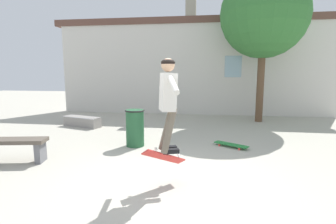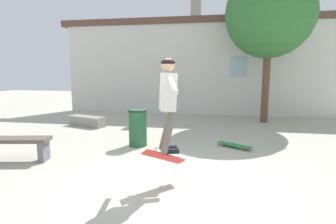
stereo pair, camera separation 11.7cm
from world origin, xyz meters
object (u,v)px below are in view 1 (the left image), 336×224
(skateboard_flipping, at_px, (164,157))
(skateboard_resting, at_px, (231,144))
(park_bench, at_px, (8,146))
(skate_ledge, at_px, (82,122))
(tree_right, at_px, (264,15))
(skater, at_px, (168,97))
(trash_bin, at_px, (135,127))

(skateboard_flipping, bearing_deg, skateboard_resting, 20.54)
(park_bench, bearing_deg, skate_ledge, 81.88)
(tree_right, xyz_separation_m, skate_ledge, (-6.26, -1.87, -3.76))
(tree_right, relative_size, skater, 3.69)
(park_bench, relative_size, skateboard_resting, 1.85)
(skateboard_resting, bearing_deg, skateboard_flipping, -86.21)
(park_bench, bearing_deg, tree_right, 31.35)
(tree_right, distance_m, skateboard_flipping, 7.56)
(park_bench, height_order, skateboard_resting, park_bench)
(skater, bearing_deg, skate_ledge, 110.54)
(skate_ledge, bearing_deg, trash_bin, -21.94)
(skate_ledge, xyz_separation_m, skateboard_flipping, (3.59, -4.31, 0.32))
(park_bench, xyz_separation_m, skateboard_resting, (4.72, 1.83, -0.29))
(skate_ledge, height_order, skater, skater)
(park_bench, height_order, skater, skater)
(skate_ledge, distance_m, skater, 5.85)
(skater, bearing_deg, park_bench, 149.27)
(trash_bin, relative_size, skateboard_resting, 1.09)
(park_bench, bearing_deg, skater, -22.19)
(tree_right, xyz_separation_m, skater, (-2.60, -6.23, -2.44))
(park_bench, xyz_separation_m, skateboard_flipping, (3.41, -0.65, 0.14))
(park_bench, distance_m, skate_ledge, 3.68)
(skateboard_flipping, distance_m, skateboard_resting, 2.83)
(tree_right, distance_m, skateboard_resting, 5.53)
(skater, bearing_deg, tree_right, 47.84)
(tree_right, xyz_separation_m, skateboard_resting, (-1.35, -3.71, -3.86))
(skater, bearing_deg, skateboard_resting, 44.17)
(skate_ledge, bearing_deg, tree_right, 34.71)
(skateboard_flipping, xyz_separation_m, skateboard_resting, (1.32, 2.47, -0.43))
(skateboard_flipping, bearing_deg, tree_right, 25.22)
(skate_ledge, relative_size, trash_bin, 1.53)
(park_bench, bearing_deg, skateboard_resting, 10.13)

